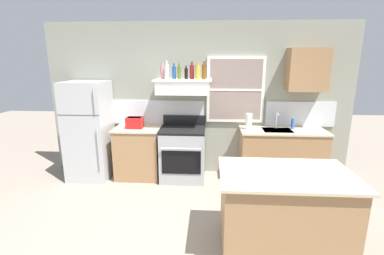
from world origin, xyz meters
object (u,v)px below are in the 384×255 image
stove_range (183,153)px  bottle_blue_liqueur (174,72)px  bottle_balsamic_dark (186,73)px  bottle_champagne_gold_foil (198,72)px  bottle_amber_wine (204,72)px  kitchen_island (283,211)px  bottle_red_label_wine (192,72)px  paper_towel_roll (249,122)px  bottle_clear_tall (167,71)px  bottle_rose_pink (162,72)px  dish_soap_bottle (293,123)px  refrigerator (89,131)px  bottle_olive_oil_square (179,73)px  toaster (135,122)px

stove_range → bottle_blue_liqueur: bottle_blue_liqueur is taller
bottle_blue_liqueur → bottle_balsamic_dark: size_ratio=1.16×
bottle_champagne_gold_foil → bottle_amber_wine: (0.10, 0.01, 0.00)m
bottle_champagne_gold_foil → kitchen_island: (1.03, -1.85, -1.41)m
bottle_red_label_wine → paper_towel_roll: bearing=-4.1°
bottle_blue_liqueur → kitchen_island: size_ratio=0.18×
bottle_balsamic_dark → kitchen_island: (1.22, -1.92, -1.38)m
paper_towel_roll → bottle_clear_tall: bearing=179.1°
bottle_rose_pink → kitchen_island: bearing=-50.2°
stove_range → bottle_rose_pink: (-0.35, 0.14, 1.40)m
stove_range → bottle_balsamic_dark: 1.38m
bottle_clear_tall → kitchen_island: size_ratio=0.22×
bottle_amber_wine → dish_soap_bottle: bearing=3.1°
bottle_champagne_gold_foil → refrigerator: bearing=-178.1°
bottle_blue_liqueur → paper_towel_roll: bottle_blue_liqueur is taller
dish_soap_bottle → bottle_balsamic_dark: bearing=-179.2°
bottle_balsamic_dark → bottle_amber_wine: (0.30, -0.06, 0.03)m
stove_range → bottle_olive_oil_square: (-0.06, 0.07, 1.39)m
bottle_red_label_wine → bottle_clear_tall: bearing=-173.5°
bottle_red_label_wine → bottle_amber_wine: bearing=-14.8°
bottle_balsamic_dark → bottle_clear_tall: bearing=-170.9°
stove_range → bottle_blue_liqueur: (-0.15, 0.11, 1.39)m
bottle_amber_wine → paper_towel_roll: bearing=-1.2°
bottle_amber_wine → kitchen_island: size_ratio=0.21×
toaster → kitchen_island: 2.84m
bottle_olive_oil_square → bottle_amber_wine: bottle_amber_wine is taller
bottle_clear_tall → bottle_blue_liqueur: bearing=24.9°
bottle_red_label_wine → kitchen_island: bearing=-59.6°
toaster → bottle_red_label_wine: bottle_red_label_wine is taller
bottle_red_label_wine → dish_soap_bottle: 1.94m
stove_range → bottle_rose_pink: bearing=158.3°
bottle_olive_oil_square → bottle_champagne_gold_foil: bottle_champagne_gold_foil is taller
refrigerator → bottle_red_label_wine: 2.07m
refrigerator → bottle_balsamic_dark: (1.70, 0.13, 0.98)m
bottle_blue_liqueur → bottle_red_label_wine: bearing=-1.1°
bottle_olive_oil_square → bottle_rose_pink: bearing=166.4°
bottle_clear_tall → bottle_balsamic_dark: size_ratio=1.38×
bottle_red_label_wine → bottle_champagne_gold_foil: 0.12m
bottle_amber_wine → kitchen_island: bottle_amber_wine is taller
bottle_rose_pink → kitchen_island: (1.63, -1.95, -1.41)m
paper_towel_roll → dish_soap_bottle: (0.76, 0.10, -0.04)m
dish_soap_bottle → bottle_red_label_wine: bearing=-179.0°
toaster → bottle_clear_tall: (0.57, 0.06, 0.87)m
bottle_rose_pink → bottle_blue_liqueur: bottle_rose_pink is taller
bottle_olive_oil_square → bottle_balsamic_dark: 0.12m
refrigerator → bottle_blue_liqueur: bottle_blue_liqueur is taller
bottle_clear_tall → bottle_balsamic_dark: 0.32m
bottle_balsamic_dark → paper_towel_roll: 1.33m
bottle_clear_tall → bottle_amber_wine: bearing=-0.6°
bottle_olive_oil_square → dish_soap_bottle: bearing=2.0°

